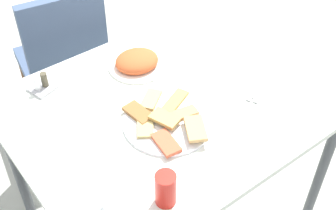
{
  "coord_description": "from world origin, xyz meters",
  "views": [
    {
      "loc": [
        -0.79,
        -1.03,
        1.94
      ],
      "look_at": [
        -0.03,
        -0.03,
        0.77
      ],
      "focal_mm": 49.43,
      "sensor_mm": 36.0,
      "label": 1
    }
  ],
  "objects_px": {
    "dining_chair": "(64,56)",
    "condiment_caddy": "(42,85)",
    "salad_plate_greens": "(137,62)",
    "pide_platter": "(167,120)",
    "fork": "(264,91)",
    "soda_can": "(166,189)",
    "spoon": "(258,86)",
    "dining_table": "(168,117)",
    "paper_napkin": "(261,89)"
  },
  "relations": [
    {
      "from": "pide_platter",
      "to": "paper_napkin",
      "type": "height_order",
      "value": "pide_platter"
    },
    {
      "from": "dining_table",
      "to": "fork",
      "type": "height_order",
      "value": "fork"
    },
    {
      "from": "dining_chair",
      "to": "condiment_caddy",
      "type": "height_order",
      "value": "dining_chair"
    },
    {
      "from": "soda_can",
      "to": "fork",
      "type": "distance_m",
      "value": 0.64
    },
    {
      "from": "dining_table",
      "to": "spoon",
      "type": "relative_size",
      "value": 6.03
    },
    {
      "from": "salad_plate_greens",
      "to": "condiment_caddy",
      "type": "relative_size",
      "value": 2.19
    },
    {
      "from": "condiment_caddy",
      "to": "fork",
      "type": "bearing_deg",
      "value": -38.27
    },
    {
      "from": "spoon",
      "to": "condiment_caddy",
      "type": "distance_m",
      "value": 0.85
    },
    {
      "from": "soda_can",
      "to": "dining_chair",
      "type": "bearing_deg",
      "value": 79.16
    },
    {
      "from": "salad_plate_greens",
      "to": "condiment_caddy",
      "type": "xyz_separation_m",
      "value": [
        -0.38,
        0.11,
        -0.0
      ]
    },
    {
      "from": "dining_chair",
      "to": "condiment_caddy",
      "type": "distance_m",
      "value": 0.59
    },
    {
      "from": "pide_platter",
      "to": "fork",
      "type": "xyz_separation_m",
      "value": [
        0.41,
        -0.09,
        -0.01
      ]
    },
    {
      "from": "soda_can",
      "to": "paper_napkin",
      "type": "xyz_separation_m",
      "value": [
        0.62,
        0.19,
        -0.06
      ]
    },
    {
      "from": "salad_plate_greens",
      "to": "paper_napkin",
      "type": "bearing_deg",
      "value": -53.72
    },
    {
      "from": "dining_table",
      "to": "condiment_caddy",
      "type": "bearing_deg",
      "value": 133.52
    },
    {
      "from": "dining_table",
      "to": "condiment_caddy",
      "type": "distance_m",
      "value": 0.51
    },
    {
      "from": "dining_chair",
      "to": "soda_can",
      "type": "distance_m",
      "value": 1.22
    },
    {
      "from": "dining_chair",
      "to": "condiment_caddy",
      "type": "relative_size",
      "value": 8.23
    },
    {
      "from": "fork",
      "to": "condiment_caddy",
      "type": "xyz_separation_m",
      "value": [
        -0.69,
        0.54,
        0.02
      ]
    },
    {
      "from": "soda_can",
      "to": "paper_napkin",
      "type": "height_order",
      "value": "soda_can"
    },
    {
      "from": "condiment_caddy",
      "to": "salad_plate_greens",
      "type": "bearing_deg",
      "value": -15.62
    },
    {
      "from": "dining_table",
      "to": "condiment_caddy",
      "type": "height_order",
      "value": "condiment_caddy"
    },
    {
      "from": "pide_platter",
      "to": "spoon",
      "type": "distance_m",
      "value": 0.41
    },
    {
      "from": "pide_platter",
      "to": "fork",
      "type": "relative_size",
      "value": 2.19
    },
    {
      "from": "dining_chair",
      "to": "pide_platter",
      "type": "height_order",
      "value": "dining_chair"
    },
    {
      "from": "spoon",
      "to": "salad_plate_greens",
      "type": "bearing_deg",
      "value": 105.41
    },
    {
      "from": "condiment_caddy",
      "to": "pide_platter",
      "type": "bearing_deg",
      "value": -58.07
    },
    {
      "from": "dining_table",
      "to": "paper_napkin",
      "type": "relative_size",
      "value": 10.7
    },
    {
      "from": "soda_can",
      "to": "paper_napkin",
      "type": "relative_size",
      "value": 1.11
    },
    {
      "from": "dining_chair",
      "to": "fork",
      "type": "bearing_deg",
      "value": -68.04
    },
    {
      "from": "dining_chair",
      "to": "salad_plate_greens",
      "type": "xyz_separation_m",
      "value": [
        0.09,
        -0.55,
        0.26
      ]
    },
    {
      "from": "dining_chair",
      "to": "salad_plate_greens",
      "type": "relative_size",
      "value": 3.76
    },
    {
      "from": "dining_table",
      "to": "fork",
      "type": "xyz_separation_m",
      "value": [
        0.34,
        -0.18,
        0.08
      ]
    },
    {
      "from": "dining_table",
      "to": "pide_platter",
      "type": "height_order",
      "value": "pide_platter"
    },
    {
      "from": "soda_can",
      "to": "fork",
      "type": "height_order",
      "value": "soda_can"
    },
    {
      "from": "salad_plate_greens",
      "to": "fork",
      "type": "bearing_deg",
      "value": -54.87
    },
    {
      "from": "dining_chair",
      "to": "fork",
      "type": "relative_size",
      "value": 5.58
    },
    {
      "from": "soda_can",
      "to": "spoon",
      "type": "bearing_deg",
      "value": 18.88
    },
    {
      "from": "soda_can",
      "to": "spoon",
      "type": "xyz_separation_m",
      "value": [
        0.62,
        0.21,
        -0.06
      ]
    },
    {
      "from": "dining_chair",
      "to": "spoon",
      "type": "distance_m",
      "value": 1.05
    },
    {
      "from": "fork",
      "to": "spoon",
      "type": "distance_m",
      "value": 0.04
    },
    {
      "from": "pide_platter",
      "to": "paper_napkin",
      "type": "relative_size",
      "value": 3.22
    },
    {
      "from": "dining_table",
      "to": "paper_napkin",
      "type": "height_order",
      "value": "paper_napkin"
    },
    {
      "from": "soda_can",
      "to": "fork",
      "type": "relative_size",
      "value": 0.75
    },
    {
      "from": "salad_plate_greens",
      "to": "dining_table",
      "type": "bearing_deg",
      "value": -97.52
    },
    {
      "from": "dining_chair",
      "to": "paper_napkin",
      "type": "xyz_separation_m",
      "value": [
        0.4,
        -0.96,
        0.24
      ]
    },
    {
      "from": "salad_plate_greens",
      "to": "fork",
      "type": "distance_m",
      "value": 0.53
    },
    {
      "from": "paper_napkin",
      "to": "dining_chair",
      "type": "bearing_deg",
      "value": 112.33
    },
    {
      "from": "dining_table",
      "to": "dining_chair",
      "type": "height_order",
      "value": "dining_chair"
    },
    {
      "from": "paper_napkin",
      "to": "dining_table",
      "type": "bearing_deg",
      "value": 154.96
    }
  ]
}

